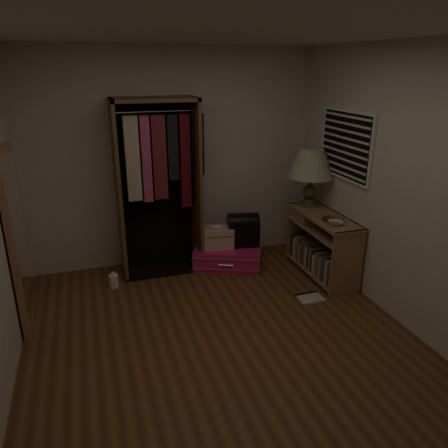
{
  "coord_description": "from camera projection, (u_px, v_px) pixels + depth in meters",
  "views": [
    {
      "loc": [
        -1.02,
        -3.17,
        2.38
      ],
      "look_at": [
        0.3,
        0.95,
        0.8
      ],
      "focal_mm": 35.0,
      "sensor_mm": 36.0,
      "label": 1
    }
  ],
  "objects": [
    {
      "name": "floor_mirror",
      "position": [
        18.0,
        240.0,
        4.06
      ],
      "size": [
        0.06,
        0.8,
        1.7
      ],
      "color": "#A2704F",
      "rests_on": "ground"
    },
    {
      "name": "brass_tray",
      "position": [
        333.0,
        220.0,
        4.86
      ],
      "size": [
        0.28,
        0.28,
        0.02
      ],
      "rotation": [
        0.0,
        0.0,
        0.04
      ],
      "color": "#AD7A42",
      "rests_on": "console_bookshelf"
    },
    {
      "name": "ceramic_bowl",
      "position": [
        336.0,
        223.0,
        4.73
      ],
      "size": [
        0.19,
        0.19,
        0.04
      ],
      "primitive_type": "imported",
      "rotation": [
        0.0,
        0.0,
        -0.23
      ],
      "color": "#A6C8AE",
      "rests_on": "console_bookshelf"
    },
    {
      "name": "train_case",
      "position": [
        217.0,
        237.0,
        5.38
      ],
      "size": [
        0.41,
        0.31,
        0.28
      ],
      "rotation": [
        0.0,
        0.0,
        -0.12
      ],
      "color": "#C6B097",
      "rests_on": "pink_suitcase"
    },
    {
      "name": "white_jug",
      "position": [
        114.0,
        281.0,
        4.95
      ],
      "size": [
        0.13,
        0.13,
        0.18
      ],
      "rotation": [
        0.0,
        0.0,
        -0.33
      ],
      "color": "white",
      "rests_on": "ground"
    },
    {
      "name": "floor_book",
      "position": [
        309.0,
        297.0,
        4.73
      ],
      "size": [
        0.27,
        0.22,
        0.02
      ],
      "rotation": [
        0.0,
        0.0,
        0.01
      ],
      "color": "beige",
      "rests_on": "ground"
    },
    {
      "name": "pink_suitcase",
      "position": [
        227.0,
        255.0,
        5.5
      ],
      "size": [
        0.99,
        0.87,
        0.25
      ],
      "rotation": [
        0.0,
        0.0,
        -0.4
      ],
      "color": "#D71A70",
      "rests_on": "ground"
    },
    {
      "name": "ground",
      "position": [
        225.0,
        345.0,
        3.95
      ],
      "size": [
        4.0,
        4.0,
        0.0
      ],
      "primitive_type": "plane",
      "color": "brown",
      "rests_on": "ground"
    },
    {
      "name": "open_wardrobe",
      "position": [
        159.0,
        172.0,
        5.05
      ],
      "size": [
        1.01,
        0.5,
        2.05
      ],
      "color": "brown",
      "rests_on": "ground"
    },
    {
      "name": "console_bookshelf",
      "position": [
        320.0,
        243.0,
        5.19
      ],
      "size": [
        0.42,
        1.12,
        0.75
      ],
      "color": "olive",
      "rests_on": "ground"
    },
    {
      "name": "table_lamp",
      "position": [
        311.0,
        164.0,
        5.21
      ],
      "size": [
        0.73,
        0.73,
        0.7
      ],
      "rotation": [
        0.0,
        0.0,
        -0.38
      ],
      "color": "#3F4D25",
      "rests_on": "console_bookshelf"
    },
    {
      "name": "room_walls",
      "position": [
        232.0,
        182.0,
        3.49
      ],
      "size": [
        3.52,
        4.02,
        2.6
      ],
      "color": "beige",
      "rests_on": "ground"
    },
    {
      "name": "black_bag",
      "position": [
        243.0,
        229.0,
        5.42
      ],
      "size": [
        0.42,
        0.31,
        0.42
      ],
      "rotation": [
        0.0,
        0.0,
        -0.17
      ],
      "color": "black",
      "rests_on": "pink_suitcase"
    }
  ]
}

